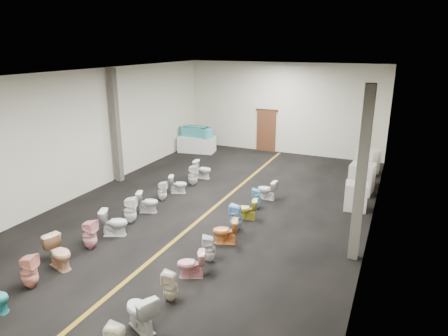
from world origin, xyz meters
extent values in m
plane|color=black|center=(0.00, 0.00, 0.00)|extent=(16.00, 16.00, 0.00)
plane|color=black|center=(0.00, 0.00, 4.50)|extent=(16.00, 16.00, 0.00)
plane|color=beige|center=(0.00, 8.00, 2.25)|extent=(10.00, 0.00, 10.00)
plane|color=beige|center=(-5.00, 0.00, 2.25)|extent=(0.00, 16.00, 16.00)
plane|color=beige|center=(5.00, 0.00, 2.25)|extent=(0.00, 16.00, 16.00)
cube|color=#886613|center=(0.00, 0.00, 0.00)|extent=(0.12, 15.60, 0.01)
cube|color=#562D19|center=(-0.80, 7.94, 1.05)|extent=(1.00, 0.10, 2.10)
cube|color=#331C11|center=(-0.80, 7.95, 2.12)|extent=(1.15, 0.08, 0.10)
cube|color=#59544C|center=(-4.75, 1.00, 2.25)|extent=(0.25, 0.25, 4.50)
cube|color=#59544C|center=(4.75, -1.50, 2.25)|extent=(0.25, 0.25, 4.50)
cube|color=white|center=(-3.98, 6.28, 0.41)|extent=(1.95, 1.21, 0.81)
cube|color=teal|center=(-3.98, 6.28, 1.05)|extent=(1.25, 0.75, 0.50)
cylinder|color=teal|center=(-4.57, 6.32, 1.05)|extent=(0.66, 0.66, 0.50)
cylinder|color=teal|center=(-3.38, 6.23, 1.05)|extent=(0.66, 0.66, 0.50)
cube|color=teal|center=(-3.98, 6.28, 1.25)|extent=(1.03, 0.54, 0.20)
cube|color=silver|center=(4.40, 1.86, 0.46)|extent=(0.78, 0.78, 0.92)
cube|color=silver|center=(4.40, 3.50, 0.57)|extent=(0.90, 0.90, 1.13)
cube|color=beige|center=(4.40, 4.52, 0.38)|extent=(0.88, 0.88, 0.75)
cube|color=silver|center=(4.40, 6.04, 0.53)|extent=(0.98, 0.98, 1.07)
imported|color=#F9A68C|center=(-1.84, -5.93, 0.41)|extent=(0.46, 0.46, 0.83)
imported|color=#E0A97E|center=(-1.88, -5.00, 0.41)|extent=(0.89, 0.65, 0.82)
imported|color=#F9ACB4|center=(-1.86, -3.95, 0.42)|extent=(0.42, 0.41, 0.84)
imported|color=silver|center=(-1.77, -3.02, 0.40)|extent=(0.89, 0.71, 0.79)
imported|color=white|center=(-1.86, -2.16, 0.43)|extent=(0.50, 0.49, 0.86)
imported|color=silver|center=(-1.84, -1.24, 0.36)|extent=(0.80, 0.62, 0.72)
imported|color=white|center=(-1.96, -0.17, 0.36)|extent=(0.40, 0.40, 0.72)
imported|color=silver|center=(-1.84, 0.73, 0.34)|extent=(0.75, 0.58, 0.67)
imported|color=silver|center=(-1.72, 1.68, 0.42)|extent=(0.46, 0.45, 0.84)
imported|color=silver|center=(-1.78, 2.62, 0.38)|extent=(0.77, 0.47, 0.75)
imported|color=silver|center=(1.30, -6.06, 0.41)|extent=(0.91, 0.74, 0.81)
imported|color=beige|center=(1.36, -5.04, 0.36)|extent=(0.38, 0.37, 0.71)
imported|color=pink|center=(1.32, -4.04, 0.34)|extent=(0.77, 0.62, 0.69)
imported|color=silver|center=(1.40, -3.23, 0.36)|extent=(0.44, 0.43, 0.73)
imported|color=orange|center=(1.38, -2.15, 0.36)|extent=(0.80, 0.62, 0.72)
imported|color=#79B0DF|center=(1.34, -1.28, 0.41)|extent=(0.42, 0.42, 0.83)
imported|color=gold|center=(1.34, -0.41, 0.34)|extent=(0.73, 0.52, 0.68)
imported|color=#81CAEE|center=(1.34, 0.54, 0.35)|extent=(0.40, 0.40, 0.71)
imported|color=white|center=(1.39, 1.51, 0.35)|extent=(0.72, 0.44, 0.71)
camera|label=1|loc=(5.47, -11.37, 5.38)|focal=32.00mm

